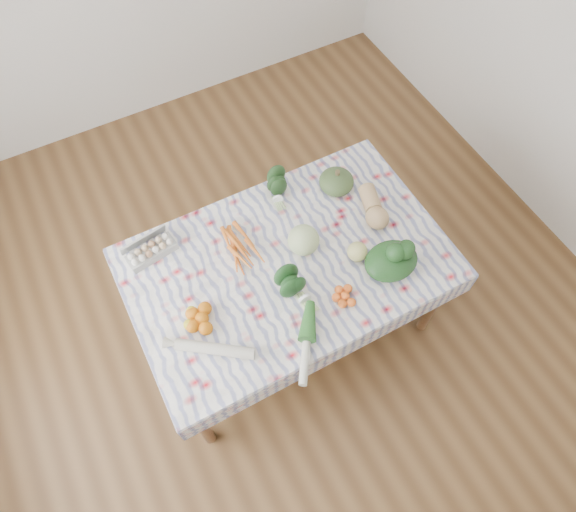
% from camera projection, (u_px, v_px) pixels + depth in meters
% --- Properties ---
extents(ground, '(4.50, 4.50, 0.00)m').
position_uv_depth(ground, '(288.00, 320.00, 3.33)').
color(ground, brown).
rests_on(ground, ground).
extents(dining_table, '(1.60, 1.00, 0.75)m').
position_uv_depth(dining_table, '(288.00, 269.00, 2.75)').
color(dining_table, brown).
rests_on(dining_table, ground).
extents(tablecloth, '(1.66, 1.06, 0.01)m').
position_uv_depth(tablecloth, '(288.00, 262.00, 2.68)').
color(tablecloth, white).
rests_on(tablecloth, dining_table).
extents(egg_carton, '(0.28, 0.14, 0.07)m').
position_uv_depth(egg_carton, '(151.00, 252.00, 2.66)').
color(egg_carton, '#A7A7A2').
rests_on(egg_carton, tablecloth).
extents(carrot_bunch, '(0.26, 0.24, 0.04)m').
position_uv_depth(carrot_bunch, '(242.00, 247.00, 2.69)').
color(carrot_bunch, orange).
rests_on(carrot_bunch, tablecloth).
extents(kale_bunch, '(0.18, 0.17, 0.14)m').
position_uv_depth(kale_bunch, '(276.00, 189.00, 2.83)').
color(kale_bunch, '#1C3918').
rests_on(kale_bunch, tablecloth).
extents(kabocha_squash, '(0.22, 0.22, 0.13)m').
position_uv_depth(kabocha_squash, '(336.00, 182.00, 2.86)').
color(kabocha_squash, '#3E562B').
rests_on(kabocha_squash, tablecloth).
extents(cabbage, '(0.21, 0.21, 0.17)m').
position_uv_depth(cabbage, '(304.00, 240.00, 2.64)').
color(cabbage, '#B1C984').
rests_on(cabbage, tablecloth).
extents(butternut_squash, '(0.20, 0.29, 0.12)m').
position_uv_depth(butternut_squash, '(374.00, 206.00, 2.78)').
color(butternut_squash, tan).
rests_on(butternut_squash, tablecloth).
extents(orange_cluster, '(0.28, 0.28, 0.07)m').
position_uv_depth(orange_cluster, '(202.00, 319.00, 2.47)').
color(orange_cluster, orange).
rests_on(orange_cluster, tablecloth).
extents(broccoli, '(0.17, 0.17, 0.12)m').
position_uv_depth(broccoli, '(299.00, 288.00, 2.53)').
color(broccoli, '#184118').
rests_on(broccoli, tablecloth).
extents(mandarin_cluster, '(0.19, 0.19, 0.05)m').
position_uv_depth(mandarin_cluster, '(345.00, 296.00, 2.55)').
color(mandarin_cluster, orange).
rests_on(mandarin_cluster, tablecloth).
extents(grapefruit, '(0.11, 0.11, 0.11)m').
position_uv_depth(grapefruit, '(357.00, 252.00, 2.64)').
color(grapefruit, '#CAC56D').
rests_on(grapefruit, tablecloth).
extents(spinach_bag, '(0.31, 0.26, 0.13)m').
position_uv_depth(spinach_bag, '(391.00, 261.00, 2.60)').
color(spinach_bag, '#173816').
rests_on(spinach_bag, tablecloth).
extents(daikon, '(0.35, 0.28, 0.06)m').
position_uv_depth(daikon, '(215.00, 349.00, 2.40)').
color(daikon, beige).
rests_on(daikon, tablecloth).
extents(leek, '(0.26, 0.35, 0.04)m').
position_uv_depth(leek, '(307.00, 344.00, 2.42)').
color(leek, beige).
rests_on(leek, tablecloth).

